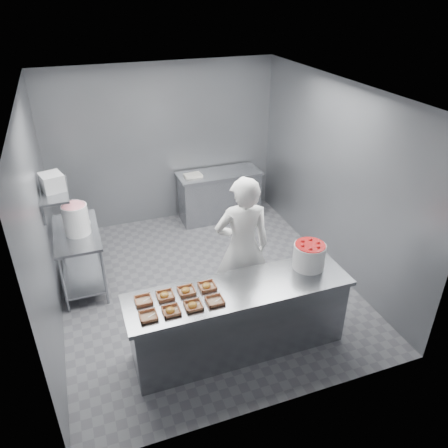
# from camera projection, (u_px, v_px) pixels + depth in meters

# --- Properties ---
(floor) EXTENTS (4.50, 4.50, 0.00)m
(floor) POSITION_uv_depth(u_px,v_px,m) (205.00, 284.00, 6.43)
(floor) COLOR #4C4C51
(floor) RESTS_ON ground
(ceiling) EXTENTS (4.50, 4.50, 0.00)m
(ceiling) POSITION_uv_depth(u_px,v_px,m) (200.00, 90.00, 5.07)
(ceiling) COLOR white
(ceiling) RESTS_ON wall_back
(wall_back) EXTENTS (4.00, 0.04, 2.80)m
(wall_back) POSITION_uv_depth(u_px,v_px,m) (164.00, 146.00, 7.60)
(wall_back) COLOR slate
(wall_back) RESTS_ON ground
(wall_left) EXTENTS (0.04, 4.50, 2.80)m
(wall_left) POSITION_uv_depth(u_px,v_px,m) (41.00, 224.00, 5.16)
(wall_left) COLOR slate
(wall_left) RESTS_ON ground
(wall_right) EXTENTS (0.04, 4.50, 2.80)m
(wall_right) POSITION_uv_depth(u_px,v_px,m) (334.00, 178.00, 6.35)
(wall_right) COLOR slate
(wall_right) RESTS_ON ground
(service_counter) EXTENTS (2.60, 0.70, 0.90)m
(service_counter) POSITION_uv_depth(u_px,v_px,m) (239.00, 319.00, 5.11)
(service_counter) COLOR slate
(service_counter) RESTS_ON ground
(prep_table) EXTENTS (0.60, 1.20, 0.90)m
(prep_table) POSITION_uv_depth(u_px,v_px,m) (80.00, 250.00, 6.15)
(prep_table) COLOR slate
(prep_table) RESTS_ON ground
(back_counter) EXTENTS (1.50, 0.60, 0.90)m
(back_counter) POSITION_uv_depth(u_px,v_px,m) (219.00, 195.00, 8.04)
(back_counter) COLOR slate
(back_counter) RESTS_ON ground
(wall_shelf) EXTENTS (0.35, 0.90, 0.03)m
(wall_shelf) POSITION_uv_depth(u_px,v_px,m) (54.00, 190.00, 5.63)
(wall_shelf) COLOR slate
(wall_shelf) RESTS_ON wall_left
(tray_0) EXTENTS (0.19, 0.18, 0.04)m
(tray_0) POSITION_uv_depth(u_px,v_px,m) (148.00, 316.00, 4.45)
(tray_0) COLOR tan
(tray_0) RESTS_ON service_counter
(tray_1) EXTENTS (0.19, 0.18, 0.06)m
(tray_1) POSITION_uv_depth(u_px,v_px,m) (171.00, 311.00, 4.52)
(tray_1) COLOR tan
(tray_1) RESTS_ON service_counter
(tray_2) EXTENTS (0.19, 0.18, 0.06)m
(tray_2) POSITION_uv_depth(u_px,v_px,m) (193.00, 305.00, 4.59)
(tray_2) COLOR tan
(tray_2) RESTS_ON service_counter
(tray_3) EXTENTS (0.19, 0.18, 0.04)m
(tray_3) POSITION_uv_depth(u_px,v_px,m) (215.00, 301.00, 4.67)
(tray_3) COLOR tan
(tray_3) RESTS_ON service_counter
(tray_4) EXTENTS (0.19, 0.18, 0.04)m
(tray_4) POSITION_uv_depth(u_px,v_px,m) (143.00, 300.00, 4.67)
(tray_4) COLOR tan
(tray_4) RESTS_ON service_counter
(tray_5) EXTENTS (0.19, 0.18, 0.06)m
(tray_5) POSITION_uv_depth(u_px,v_px,m) (165.00, 295.00, 4.74)
(tray_5) COLOR tan
(tray_5) RESTS_ON service_counter
(tray_6) EXTENTS (0.19, 0.18, 0.06)m
(tray_6) POSITION_uv_depth(u_px,v_px,m) (186.00, 291.00, 4.81)
(tray_6) COLOR tan
(tray_6) RESTS_ON service_counter
(tray_7) EXTENTS (0.19, 0.18, 0.06)m
(tray_7) POSITION_uv_depth(u_px,v_px,m) (207.00, 286.00, 4.88)
(tray_7) COLOR tan
(tray_7) RESTS_ON service_counter
(worker) EXTENTS (0.77, 0.56, 1.93)m
(worker) POSITION_uv_depth(u_px,v_px,m) (242.00, 247.00, 5.51)
(worker) COLOR white
(worker) RESTS_ON ground
(strawberry_tub) EXTENTS (0.38, 0.38, 0.31)m
(strawberry_tub) POSITION_uv_depth(u_px,v_px,m) (309.00, 255.00, 5.18)
(strawberry_tub) COLOR white
(strawberry_tub) RESTS_ON service_counter
(glaze_bucket) EXTENTS (0.35, 0.33, 0.51)m
(glaze_bucket) POSITION_uv_depth(u_px,v_px,m) (76.00, 219.00, 5.84)
(glaze_bucket) COLOR white
(glaze_bucket) RESTS_ON prep_table
(bucket_lid) EXTENTS (0.42, 0.42, 0.03)m
(bucket_lid) POSITION_uv_depth(u_px,v_px,m) (78.00, 224.00, 6.15)
(bucket_lid) COLOR white
(bucket_lid) RESTS_ON prep_table
(rag) EXTENTS (0.15, 0.13, 0.02)m
(rag) POSITION_uv_depth(u_px,v_px,m) (82.00, 215.00, 6.38)
(rag) COLOR #CCB28C
(rag) RESTS_ON prep_table
(appliance) EXTENTS (0.33, 0.35, 0.22)m
(appliance) POSITION_uv_depth(u_px,v_px,m) (52.00, 182.00, 5.54)
(appliance) COLOR gray
(appliance) RESTS_ON wall_shelf
(paper_stack) EXTENTS (0.30, 0.23, 0.04)m
(paper_stack) POSITION_uv_depth(u_px,v_px,m) (193.00, 175.00, 7.67)
(paper_stack) COLOR silver
(paper_stack) RESTS_ON back_counter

